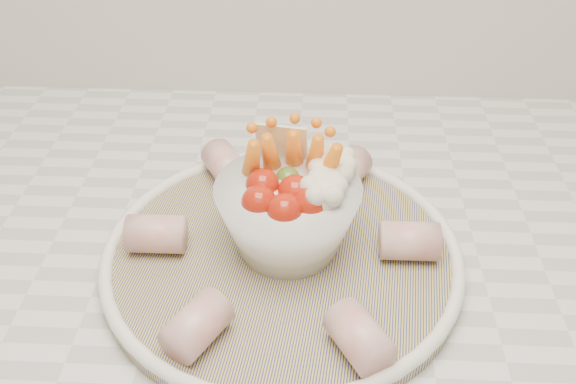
{
  "coord_description": "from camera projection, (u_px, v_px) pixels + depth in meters",
  "views": [
    {
      "loc": [
        -0.04,
        1.01,
        1.32
      ],
      "look_at": [
        -0.06,
        1.44,
        1.0
      ],
      "focal_mm": 40.0,
      "sensor_mm": 36.0,
      "label": 1
    }
  ],
  "objects": [
    {
      "name": "cured_meat_rolls",
      "position": [
        282.0,
        237.0,
        0.56
      ],
      "size": [
        0.27,
        0.28,
        0.03
      ],
      "color": "#BC5956",
      "rests_on": "serving_platter"
    },
    {
      "name": "veggie_bowl",
      "position": [
        291.0,
        208.0,
        0.55
      ],
      "size": [
        0.13,
        0.13,
        0.11
      ],
      "color": "white",
      "rests_on": "serving_platter"
    },
    {
      "name": "serving_platter",
      "position": [
        282.0,
        255.0,
        0.57
      ],
      "size": [
        0.35,
        0.35,
        0.02
      ],
      "color": "navy",
      "rests_on": "kitchen_counter"
    }
  ]
}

